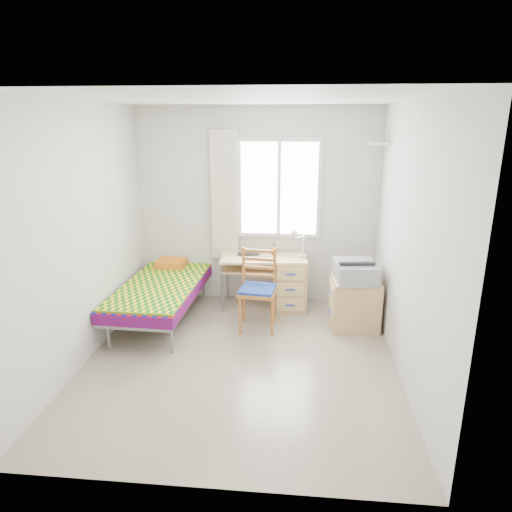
{
  "coord_description": "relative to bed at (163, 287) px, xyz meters",
  "views": [
    {
      "loc": [
        0.57,
        -4.24,
        2.44
      ],
      "look_at": [
        0.11,
        0.55,
        0.98
      ],
      "focal_mm": 32.0,
      "sensor_mm": 36.0,
      "label": 1
    }
  ],
  "objects": [
    {
      "name": "floor",
      "position": [
        1.11,
        -0.99,
        -0.4
      ],
      "size": [
        3.5,
        3.5,
        0.0
      ],
      "primitive_type": "plane",
      "color": "#BCAD93",
      "rests_on": "ground"
    },
    {
      "name": "ceiling",
      "position": [
        1.11,
        -0.99,
        2.2
      ],
      "size": [
        3.5,
        3.5,
        0.0
      ],
      "primitive_type": "plane",
      "rotation": [
        3.14,
        0.0,
        0.0
      ],
      "color": "white",
      "rests_on": "wall_back"
    },
    {
      "name": "wall_back",
      "position": [
        1.11,
        0.76,
        0.9
      ],
      "size": [
        3.2,
        0.0,
        3.2
      ],
      "primitive_type": "plane",
      "rotation": [
        1.57,
        0.0,
        0.0
      ],
      "color": "silver",
      "rests_on": "ground"
    },
    {
      "name": "wall_left",
      "position": [
        -0.49,
        -0.99,
        0.9
      ],
      "size": [
        0.0,
        3.5,
        3.5
      ],
      "primitive_type": "plane",
      "rotation": [
        1.57,
        0.0,
        1.57
      ],
      "color": "silver",
      "rests_on": "ground"
    },
    {
      "name": "wall_right",
      "position": [
        2.71,
        -0.99,
        0.9
      ],
      "size": [
        0.0,
        3.5,
        3.5
      ],
      "primitive_type": "plane",
      "rotation": [
        1.57,
        0.0,
        -1.57
      ],
      "color": "silver",
      "rests_on": "ground"
    },
    {
      "name": "window",
      "position": [
        1.41,
        0.74,
        1.15
      ],
      "size": [
        1.1,
        0.04,
        1.3
      ],
      "color": "white",
      "rests_on": "wall_back"
    },
    {
      "name": "curtain",
      "position": [
        0.69,
        0.69,
        1.05
      ],
      "size": [
        0.35,
        0.05,
        1.7
      ],
      "primitive_type": "cube",
      "color": "beige",
      "rests_on": "wall_back"
    },
    {
      "name": "floating_shelf",
      "position": [
        2.6,
        0.41,
        1.75
      ],
      "size": [
        0.2,
        0.32,
        0.03
      ],
      "primitive_type": "cube",
      "color": "white",
      "rests_on": "wall_right"
    },
    {
      "name": "bed",
      "position": [
        0.0,
        0.0,
        0.0
      ],
      "size": [
        0.96,
        1.94,
        0.83
      ],
      "rotation": [
        0.0,
        0.0,
        -0.04
      ],
      "color": "gray",
      "rests_on": "floor"
    },
    {
      "name": "desk",
      "position": [
        1.52,
        0.45,
        -0.02
      ],
      "size": [
        1.15,
        0.6,
        0.7
      ],
      "rotation": [
        0.0,
        0.0,
        0.08
      ],
      "color": "#D4B86F",
      "rests_on": "floor"
    },
    {
      "name": "chair",
      "position": [
        1.22,
        -0.17,
        0.14
      ],
      "size": [
        0.46,
        0.46,
        0.97
      ],
      "rotation": [
        0.0,
        0.0,
        -0.11
      ],
      "color": "#A1621F",
      "rests_on": "floor"
    },
    {
      "name": "cabinet",
      "position": [
        2.37,
        -0.07,
        -0.1
      ],
      "size": [
        0.58,
        0.52,
        0.61
      ],
      "rotation": [
        0.0,
        0.0,
        0.04
      ],
      "color": "tan",
      "rests_on": "floor"
    },
    {
      "name": "printer",
      "position": [
        2.35,
        -0.08,
        0.32
      ],
      "size": [
        0.51,
        0.58,
        0.23
      ],
      "rotation": [
        0.0,
        0.0,
        0.11
      ],
      "color": "gray",
      "rests_on": "cabinet"
    },
    {
      "name": "laptop",
      "position": [
        1.04,
        0.49,
        0.31
      ],
      "size": [
        0.33,
        0.24,
        0.02
      ],
      "primitive_type": "imported",
      "rotation": [
        0.0,
        0.0,
        0.18
      ],
      "color": "black",
      "rests_on": "desk"
    },
    {
      "name": "pen_cup",
      "position": [
        1.36,
        0.58,
        0.34
      ],
      "size": [
        0.09,
        0.09,
        0.1
      ],
      "primitive_type": "cylinder",
      "rotation": [
        0.0,
        0.0,
        0.27
      ],
      "color": "orange",
      "rests_on": "desk"
    },
    {
      "name": "task_lamp",
      "position": [
        1.68,
        0.36,
        0.54
      ],
      "size": [
        0.22,
        0.32,
        0.4
      ],
      "rotation": [
        0.0,
        0.0,
        0.24
      ],
      "color": "white",
      "rests_on": "desk"
    },
    {
      "name": "book",
      "position": [
        0.99,
        0.44,
        0.19
      ],
      "size": [
        0.21,
        0.23,
        0.01
      ],
      "primitive_type": "imported",
      "rotation": [
        0.0,
        0.0,
        0.41
      ],
      "color": "gray",
      "rests_on": "desk"
    }
  ]
}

